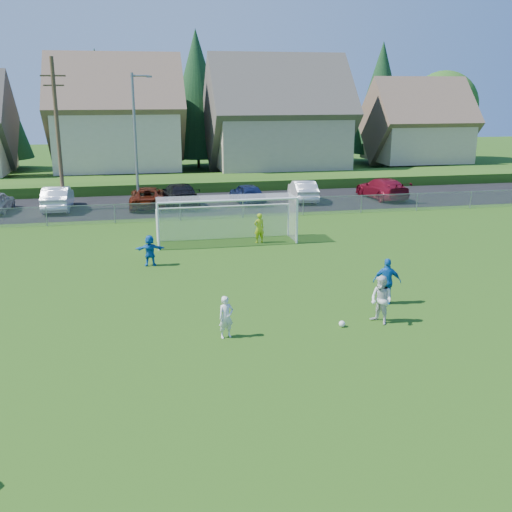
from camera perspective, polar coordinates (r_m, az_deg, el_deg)
The scene contains 21 objects.
ground at distance 17.66m, azimuth 5.30°, elevation -11.30°, with size 160.00×160.00×0.00m, color #193D0C.
asphalt_lot at distance 43.53m, azimuth -5.15°, elevation 5.01°, with size 60.00×60.00×0.00m, color black.
grass_embankment at distance 50.82m, azimuth -6.14°, elevation 6.96°, with size 70.00×6.00×0.80m, color #1E420F.
soccer_ball at distance 21.12m, azimuth 8.19°, elevation -6.41°, with size 0.22×0.22×0.22m, color white.
player_white_a at distance 19.86m, azimuth -2.87°, elevation -5.83°, with size 0.52×0.34×1.43m, color silver.
player_white_b at distance 21.41m, azimuth 11.84°, elevation -4.12°, with size 0.84×0.66×1.73m, color silver.
player_blue_a at distance 23.38m, azimuth 12.37°, elevation -2.38°, with size 1.05×0.44×1.79m, color #135BB4.
player_blue_b at distance 28.25m, azimuth -10.08°, elevation 0.53°, with size 1.36×0.43×1.47m, color #135BB4.
goalkeeper at distance 32.01m, azimuth 0.30°, elevation 2.68°, with size 0.59×0.38×1.61m, color #ADCB17.
car_b at distance 43.09m, azimuth -18.37°, elevation 5.26°, with size 1.71×4.91×1.62m, color white.
car_c at distance 42.57m, azimuth -10.26°, elevation 5.56°, with size 2.38×5.16×1.43m, color #4C1608.
car_d at distance 42.81m, azimuth -7.32°, elevation 5.84°, with size 2.23×5.49×1.59m, color black.
car_e at distance 43.41m, azimuth -0.86°, elevation 6.00°, with size 1.70×4.22×1.44m, color #121B40.
car_f at distance 44.48m, azimuth 4.49°, elevation 6.24°, with size 1.60×4.60×1.51m, color silver.
car_g at distance 46.25m, azimuth 11.91°, elevation 6.33°, with size 2.16×5.32×1.54m, color maroon.
soccer_goal at distance 32.07m, azimuth -2.88°, elevation 4.19°, with size 7.42×1.90×2.50m.
chainlink_fence at distance 38.05m, azimuth -4.23°, elevation 4.45°, with size 52.06×0.06×1.20m.
streetlight at distance 41.16m, azimuth -11.35°, elevation 10.96°, with size 1.38×0.18×9.00m.
utility_pole at distance 42.40m, azimuth -18.35°, elevation 11.03°, with size 1.60×0.26×10.00m.
houses_row at distance 57.89m, azimuth -5.08°, elevation 14.93°, with size 53.90×11.45×13.27m.
tree_row at distance 64.04m, azimuth -6.59°, elevation 14.57°, with size 65.98×12.36×13.80m.
Camera 1 is at (-4.70, -15.04, 7.97)m, focal length 42.00 mm.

